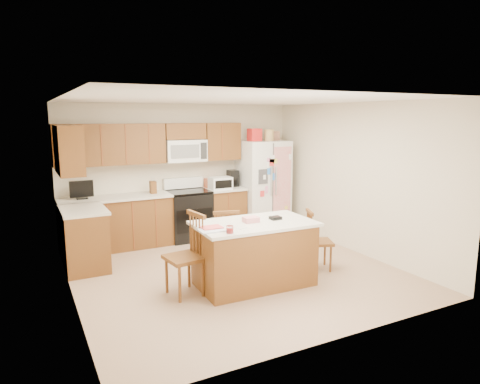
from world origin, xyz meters
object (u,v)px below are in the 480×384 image
refrigerator (263,185)px  windsor_chair_left (186,257)px  windsor_chair_back (225,241)px  windsor_chair_right (318,241)px  island (254,253)px  stove (188,214)px

refrigerator → windsor_chair_left: size_ratio=1.92×
windsor_chair_back → windsor_chair_right: 1.39m
refrigerator → island: size_ratio=1.24×
refrigerator → windsor_chair_back: refrigerator is taller
refrigerator → windsor_chair_right: 2.43m
island → windsor_chair_back: bearing=98.4°
windsor_chair_right → windsor_chair_back: bearing=153.8°
stove → refrigerator: 1.63m
refrigerator → windsor_chair_left: refrigerator is taller
stove → windsor_chair_left: 2.56m
stove → windsor_chair_left: size_ratio=1.06×
stove → island: bearing=-89.8°
island → windsor_chair_left: size_ratio=1.55×
stove → windsor_chair_right: 2.67m
stove → island: stove is taller
refrigerator → windsor_chair_back: 2.45m
windsor_chair_left → windsor_chair_right: (2.07, -0.02, -0.08)m
windsor_chair_back → windsor_chair_left: bearing=-144.4°
stove → windsor_chair_back: 1.80m
stove → windsor_chair_left: (-0.93, -2.39, 0.03)m
windsor_chair_right → island: bearing=-175.4°
windsor_chair_right → stove: bearing=115.5°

